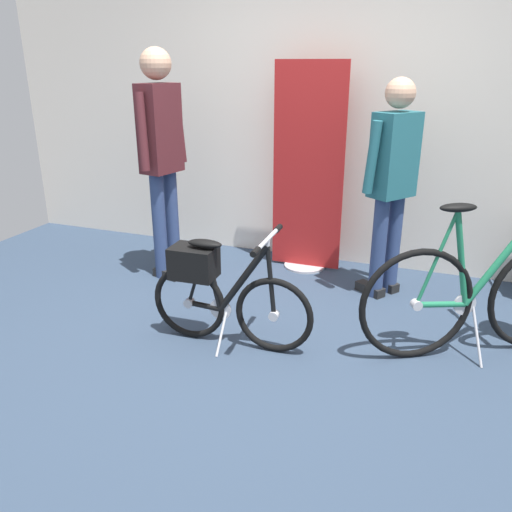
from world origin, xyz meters
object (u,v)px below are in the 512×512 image
floor_banner_stand (308,180)px  folding_bike_foreground (219,290)px  display_bike_left (502,281)px  visitor_browsing (392,178)px  visitor_near_wall (161,149)px

floor_banner_stand → folding_bike_foreground: size_ratio=1.62×
display_bike_left → visitor_browsing: bearing=139.9°
floor_banner_stand → folding_bike_foreground: bearing=-96.3°
visitor_near_wall → visitor_browsing: 1.78m
floor_banner_stand → display_bike_left: (1.47, -0.96, -0.30)m
folding_bike_foreground → visitor_near_wall: visitor_near_wall is taller
floor_banner_stand → visitor_browsing: bearing=-24.3°
folding_bike_foreground → display_bike_left: display_bike_left is taller
floor_banner_stand → visitor_near_wall: bearing=-151.9°
folding_bike_foreground → visitor_near_wall: (-0.89, 0.90, 0.69)m
folding_bike_foreground → visitor_browsing: (0.87, 1.14, 0.54)m
folding_bike_foreground → visitor_browsing: visitor_browsing is taller
visitor_near_wall → folding_bike_foreground: bearing=-45.4°
folding_bike_foreground → visitor_browsing: 1.53m
visitor_browsing → visitor_near_wall: bearing=-172.4°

